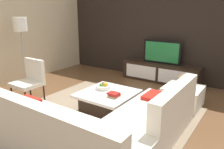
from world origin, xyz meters
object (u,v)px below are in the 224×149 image
at_px(coffee_table, 108,101).
at_px(accent_chair_near, 30,78).
at_px(television, 162,52).
at_px(fruit_bowl, 103,87).
at_px(book_stack, 114,95).
at_px(decorative_ball, 184,81).
at_px(media_console, 161,72).
at_px(floor_lamp, 21,29).
at_px(sectional_couch, 103,128).
at_px(ottoman, 183,96).

height_order(coffee_table, accent_chair_near, accent_chair_near).
distance_m(television, fruit_bowl, 2.24).
bearing_deg(book_stack, decorative_ball, 53.36).
xyz_separation_m(media_console, television, (0.00, 0.00, 0.55)).
bearing_deg(decorative_ball, accent_chair_near, -151.25).
distance_m(television, decorative_ball, 1.61).
bearing_deg(television, fruit_bowl, -97.16).
relative_size(coffee_table, decorative_ball, 3.86).
xyz_separation_m(coffee_table, floor_lamp, (-2.51, 0.00, 1.22)).
relative_size(television, book_stack, 4.88).
height_order(coffee_table, book_stack, book_stack).
bearing_deg(coffee_table, decorative_ball, 44.00).
relative_size(floor_lamp, book_stack, 8.17).
xyz_separation_m(coffee_table, book_stack, (0.22, -0.12, 0.22)).
xyz_separation_m(media_console, decorative_ball, (0.99, -1.25, 0.28)).
height_order(sectional_couch, floor_lamp, floor_lamp).
bearing_deg(book_stack, floor_lamp, 177.48).
distance_m(floor_lamp, ottoman, 3.94).
height_order(media_console, sectional_couch, sectional_couch).
bearing_deg(fruit_bowl, television, 82.84).
xyz_separation_m(sectional_couch, fruit_bowl, (-0.78, 1.06, 0.14)).
height_order(media_console, coffee_table, media_console).
distance_m(decorative_ball, book_stack, 1.46).
relative_size(coffee_table, fruit_bowl, 3.53).
distance_m(television, sectional_couch, 3.33).
bearing_deg(television, media_console, -90.00).
distance_m(media_console, sectional_couch, 3.29).
bearing_deg(television, ottoman, -51.70).
xyz_separation_m(television, decorative_ball, (0.99, -1.25, -0.27)).
bearing_deg(media_console, decorative_ball, -51.69).
xyz_separation_m(television, accent_chair_near, (-1.76, -2.75, -0.31)).
distance_m(sectional_couch, coffee_table, 1.13).
xyz_separation_m(fruit_bowl, decorative_ball, (1.26, 0.95, 0.10)).
distance_m(media_console, accent_chair_near, 3.27).
bearing_deg(ottoman, fruit_bowl, -143.12).
relative_size(sectional_couch, book_stack, 11.40).
xyz_separation_m(media_console, ottoman, (0.99, -1.25, -0.05)).
bearing_deg(accent_chair_near, ottoman, 26.32).
relative_size(television, decorative_ball, 3.94).
distance_m(television, book_stack, 2.45).
height_order(television, book_stack, television).
relative_size(coffee_table, ottoman, 1.41).
height_order(accent_chair_near, decorative_ball, accent_chair_near).
distance_m(accent_chair_near, decorative_ball, 3.13).
xyz_separation_m(media_console, coffee_table, (-0.10, -2.30, -0.05)).
bearing_deg(accent_chair_near, television, 55.04).
relative_size(sectional_couch, decorative_ball, 9.22).
bearing_deg(floor_lamp, fruit_bowl, 2.44).
xyz_separation_m(media_console, book_stack, (0.12, -2.41, 0.17)).
xyz_separation_m(accent_chair_near, decorative_ball, (2.74, 1.50, 0.04)).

